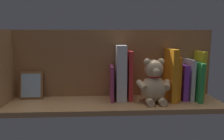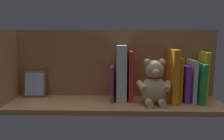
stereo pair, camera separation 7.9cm
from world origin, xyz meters
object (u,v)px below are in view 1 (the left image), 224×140
dictionary_thick_white (121,73)px  book_0 (199,75)px  teddy_bear (154,83)px  picture_frame_leaning (31,85)px

dictionary_thick_white → book_0: bearing=-178.9°
book_0 → dictionary_thick_white: size_ratio=0.88×
teddy_bear → picture_frame_leaning: bearing=-10.4°
book_0 → dictionary_thick_white: (38.08, 0.71, 1.50)cm
book_0 → teddy_bear: (23.74, 6.35, -2.50)cm
dictionary_thick_white → picture_frame_leaning: (42.67, -3.43, -6.30)cm
teddy_bear → picture_frame_leaning: teddy_bear is taller
book_0 → teddy_bear: 24.70cm
book_0 → teddy_bear: bearing=15.0°
teddy_bear → dictionary_thick_white: 15.92cm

